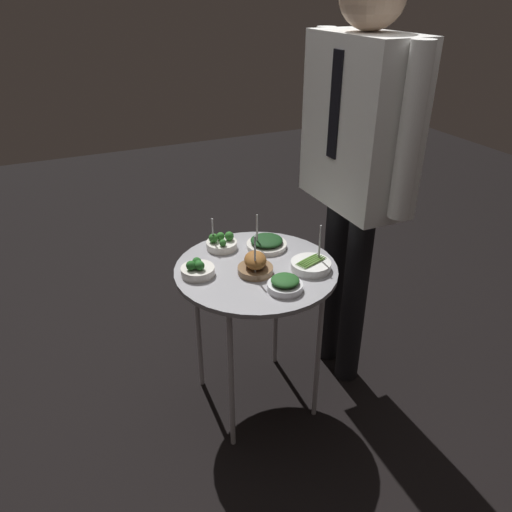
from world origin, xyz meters
TOP-DOWN VIEW (x-y plane):
  - ground_plane at (0.00, 0.00)m, footprint 8.00×8.00m
  - serving_cart at (0.00, 0.00)m, footprint 0.62×0.62m
  - bowl_roast_mid_left at (0.04, -0.02)m, footprint 0.13×0.13m
  - bowl_broccoli_front_right at (-0.20, -0.06)m, footprint 0.13×0.13m
  - bowl_spinach_far_rim at (-0.13, 0.11)m, footprint 0.16×0.16m
  - bowl_asparagus_mid_right at (0.10, 0.18)m, footprint 0.15×0.15m
  - bowl_spinach_center at (0.19, 0.03)m, footprint 0.13×0.13m
  - bowl_broccoli_back_right at (-0.04, -0.22)m, footprint 0.13×0.13m
  - waiter_figure at (-0.05, 0.45)m, footprint 0.63×0.24m

SIDE VIEW (x-z plane):
  - ground_plane at x=0.00m, z-range 0.00..0.00m
  - serving_cart at x=0.00m, z-range 0.28..0.95m
  - bowl_asparagus_mid_right at x=0.10m, z-range 0.60..0.77m
  - bowl_spinach_far_rim at x=-0.13m, z-range 0.61..0.77m
  - bowl_spinach_center at x=0.19m, z-range 0.67..0.72m
  - bowl_broccoli_back_right at x=-0.04m, z-range 0.66..0.73m
  - bowl_broccoli_front_right at x=-0.20m, z-range 0.63..0.76m
  - bowl_roast_mid_left at x=0.04m, z-range 0.62..0.79m
  - waiter_figure at x=-0.05m, z-range 0.23..1.93m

